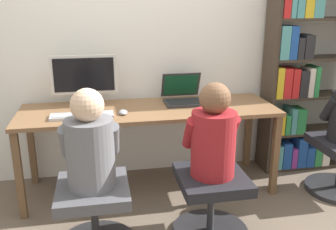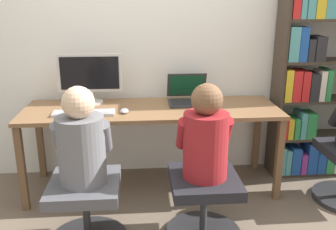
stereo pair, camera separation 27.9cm
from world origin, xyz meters
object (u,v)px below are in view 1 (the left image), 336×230
(laptop, at_px, (183,96))
(office_chair_left, at_px, (94,214))
(desktop_monitor, at_px, (84,79))
(person_at_laptop, at_px, (213,136))
(person_at_monitor, at_px, (90,145))
(bookshelf, at_px, (300,86))
(keyboard, at_px, (82,116))
(office_chair_right, at_px, (211,201))

(laptop, height_order, office_chair_left, laptop)
(desktop_monitor, height_order, person_at_laptop, desktop_monitor)
(person_at_monitor, bearing_deg, bookshelf, 25.97)
(bookshelf, bearing_deg, person_at_monitor, -154.03)
(keyboard, bearing_deg, person_at_monitor, -84.03)
(person_at_laptop, height_order, bookshelf, bookshelf)
(keyboard, bearing_deg, laptop, 17.89)
(office_chair_right, distance_m, person_at_laptop, 0.46)
(office_chair_left, relative_size, person_at_monitor, 0.86)
(keyboard, bearing_deg, office_chair_left, -84.07)
(bookshelf, bearing_deg, laptop, -178.18)
(office_chair_left, height_order, bookshelf, bookshelf)
(laptop, bearing_deg, desktop_monitor, 176.37)
(office_chair_right, bearing_deg, person_at_monitor, -179.65)
(desktop_monitor, relative_size, person_at_monitor, 0.86)
(person_at_monitor, bearing_deg, office_chair_right, 0.35)
(laptop, bearing_deg, keyboard, -162.11)
(laptop, xyz_separation_m, office_chair_left, (-0.76, -0.87, -0.50))
(bookshelf, bearing_deg, office_chair_left, -153.93)
(laptop, height_order, person_at_laptop, person_at_laptop)
(laptop, relative_size, office_chair_left, 0.64)
(office_chair_left, distance_m, person_at_laptop, 0.89)
(keyboard, height_order, person_at_laptop, person_at_laptop)
(office_chair_left, bearing_deg, bookshelf, 26.07)
(desktop_monitor, height_order, person_at_monitor, desktop_monitor)
(office_chair_left, bearing_deg, keyboard, 95.93)
(keyboard, height_order, bookshelf, bookshelf)
(office_chair_left, xyz_separation_m, office_chair_right, (0.76, 0.01, 0.00))
(keyboard, xyz_separation_m, office_chair_right, (0.82, -0.59, -0.46))
(desktop_monitor, xyz_separation_m, laptop, (0.80, -0.05, -0.17))
(person_at_monitor, height_order, person_at_laptop, same)
(laptop, xyz_separation_m, keyboard, (-0.83, -0.27, -0.04))
(keyboard, relative_size, office_chair_left, 0.88)
(office_chair_right, relative_size, person_at_laptop, 0.86)
(person_at_monitor, relative_size, bookshelf, 0.35)
(office_chair_left, bearing_deg, laptop, 48.58)
(desktop_monitor, relative_size, laptop, 1.59)
(desktop_monitor, bearing_deg, keyboard, -94.08)
(office_chair_left, xyz_separation_m, person_at_monitor, (-0.00, 0.00, 0.46))
(keyboard, height_order, person_at_monitor, person_at_monitor)
(office_chair_right, bearing_deg, laptop, 89.80)
(office_chair_right, bearing_deg, desktop_monitor, 131.39)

